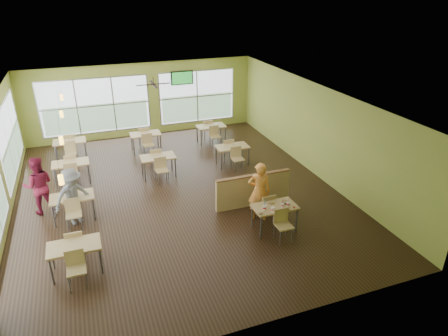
{
  "coord_description": "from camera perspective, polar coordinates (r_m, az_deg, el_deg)",
  "views": [
    {
      "loc": [
        -2.55,
        -11.36,
        6.28
      ],
      "look_at": [
        1.24,
        -1.04,
        1.16
      ],
      "focal_mm": 32.0,
      "sensor_mm": 36.0,
      "label": 1
    }
  ],
  "objects": [
    {
      "name": "patron_maroon",
      "position": [
        12.88,
        -24.95,
        -2.29
      ],
      "size": [
        0.87,
        0.68,
        1.78
      ],
      "primitive_type": "imported",
      "rotation": [
        0.0,
        0.0,
        3.15
      ],
      "color": "maroon",
      "rests_on": "floor"
    },
    {
      "name": "pendant_lights",
      "position": [
        12.65,
        -22.21,
        5.47
      ],
      "size": [
        0.11,
        7.31,
        0.86
      ],
      "color": "#2D2119",
      "rests_on": "ceiling"
    },
    {
      "name": "ceiling_fan",
      "position": [
        14.96,
        -10.05,
        11.72
      ],
      "size": [
        1.25,
        1.25,
        0.29
      ],
      "color": "#2D2119",
      "rests_on": "ceiling"
    },
    {
      "name": "main_table",
      "position": [
        11.07,
        7.26,
        -5.94
      ],
      "size": [
        1.22,
        1.52,
        0.87
      ],
      "color": "#D5B573",
      "rests_on": "floor"
    },
    {
      "name": "half_wall_divider",
      "position": [
        12.25,
        4.17,
        -3.13
      ],
      "size": [
        2.4,
        0.14,
        1.04
      ],
      "color": "#D5B573",
      "rests_on": "floor"
    },
    {
      "name": "food_basket",
      "position": [
        11.18,
        8.78,
        -4.84
      ],
      "size": [
        0.22,
        0.22,
        0.05
      ],
      "color": "black",
      "rests_on": "main_table"
    },
    {
      "name": "window_bays",
      "position": [
        15.21,
        -19.54,
        5.09
      ],
      "size": [
        9.24,
        10.24,
        2.38
      ],
      "color": "white",
      "rests_on": "room"
    },
    {
      "name": "cup_blue",
      "position": [
        10.76,
        5.81,
        -5.64
      ],
      "size": [
        0.1,
        0.1,
        0.36
      ],
      "color": "white",
      "rests_on": "main_table"
    },
    {
      "name": "tv_backwall",
      "position": [
        18.2,
        -6.03,
        12.69
      ],
      "size": [
        1.0,
        0.07,
        0.6
      ],
      "color": "black",
      "rests_on": "wall_back"
    },
    {
      "name": "patron_grey",
      "position": [
        11.96,
        -20.77,
        -3.85
      ],
      "size": [
        1.25,
        1.0,
        1.69
      ],
      "primitive_type": "imported",
      "rotation": [
        0.0,
        0.0,
        0.4
      ],
      "color": "slate",
      "rests_on": "floor"
    },
    {
      "name": "cup_red_far",
      "position": [
        11.01,
        9.17,
        -5.12
      ],
      "size": [
        0.09,
        0.09,
        0.33
      ],
      "color": "white",
      "rests_on": "main_table"
    },
    {
      "name": "dining_tables",
      "position": [
        14.32,
        -12.49,
        1.11
      ],
      "size": [
        6.92,
        8.72,
        0.87
      ],
      "color": "#D5B573",
      "rests_on": "floor"
    },
    {
      "name": "man_plaid",
      "position": [
        11.39,
        5.07,
        -3.36
      ],
      "size": [
        0.76,
        0.64,
        1.78
      ],
      "primitive_type": "imported",
      "rotation": [
        0.0,
        0.0,
        2.75
      ],
      "color": "#DB5918",
      "rests_on": "floor"
    },
    {
      "name": "cup_yellow",
      "position": [
        10.72,
        6.99,
        -5.87
      ],
      "size": [
        0.09,
        0.09,
        0.33
      ],
      "color": "white",
      "rests_on": "main_table"
    },
    {
      "name": "cup_red_near",
      "position": [
        10.96,
        8.34,
        -5.26
      ],
      "size": [
        0.08,
        0.08,
        0.3
      ],
      "color": "white",
      "rests_on": "main_table"
    },
    {
      "name": "wrapper_left",
      "position": [
        10.61,
        5.23,
        -6.44
      ],
      "size": [
        0.16,
        0.15,
        0.04
      ],
      "primitive_type": "ellipsoid",
      "rotation": [
        0.0,
        0.0,
        0.07
      ],
      "color": "olive",
      "rests_on": "main_table"
    },
    {
      "name": "ketchup_cup",
      "position": [
        11.0,
        9.98,
        -5.57
      ],
      "size": [
        0.06,
        0.06,
        0.02
      ],
      "primitive_type": "cylinder",
      "color": "#AB1904",
      "rests_on": "main_table"
    },
    {
      "name": "wrapper_right",
      "position": [
        10.86,
        9.02,
        -5.85
      ],
      "size": [
        0.17,
        0.16,
        0.04
      ],
      "primitive_type": "ellipsoid",
      "rotation": [
        0.0,
        0.0,
        -0.13
      ],
      "color": "olive",
      "rests_on": "main_table"
    },
    {
      "name": "wrapper_mid",
      "position": [
        11.11,
        6.72,
        -4.92
      ],
      "size": [
        0.25,
        0.24,
        0.05
      ],
      "primitive_type": "ellipsoid",
      "rotation": [
        0.0,
        0.0,
        0.36
      ],
      "color": "olive",
      "rests_on": "main_table"
    },
    {
      "name": "room",
      "position": [
        12.55,
        -6.97,
        2.88
      ],
      "size": [
        12.0,
        12.04,
        3.2
      ],
      "color": "black",
      "rests_on": "ground"
    }
  ]
}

